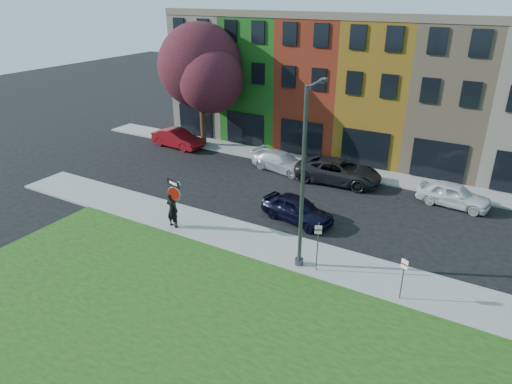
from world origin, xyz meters
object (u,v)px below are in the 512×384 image
Objects in this scene: stop_sign at (174,194)px; street_lamp at (304,180)px; sedan_near at (297,209)px; man at (172,210)px.

street_lamp is (7.19, 0.32, 2.19)m from stop_sign.
stop_sign is at bearing 142.10° from sedan_near.
stop_sign is 1.41× the size of man.
man is (-0.30, 0.09, -1.00)m from stop_sign.
stop_sign is 0.34× the size of street_lamp.
man is 8.15m from street_lamp.
stop_sign reaches higher than man.
stop_sign is 1.05m from man.
man is 0.24× the size of street_lamp.
stop_sign is 7.52m from street_lamp.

